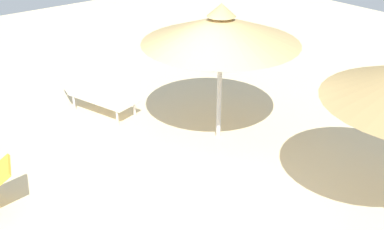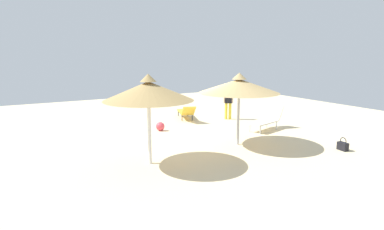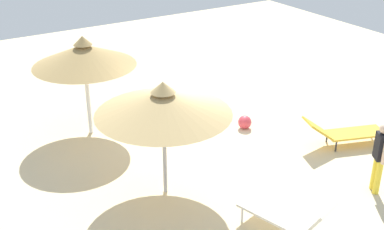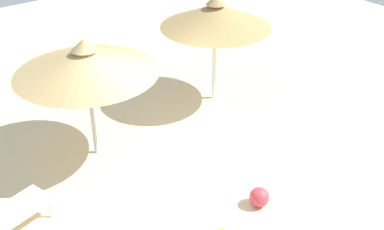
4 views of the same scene
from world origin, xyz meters
name	(u,v)px [view 2 (image 2 of 4)]	position (x,y,z in m)	size (l,w,h in m)	color
ground	(190,140)	(0.00, 0.00, -0.05)	(24.00, 24.00, 0.10)	beige
parasol_umbrella_far_right	(239,86)	(-1.55, -1.01, 2.05)	(2.73, 2.73, 2.49)	#B2B2B7
parasol_umbrella_front	(148,91)	(-1.88, 2.40, 2.11)	(2.54, 2.54, 2.58)	white
lounge_chair_far_left	(186,112)	(3.14, -1.53, 0.38)	(2.15, 1.23, 0.78)	gold
lounge_chair_back	(267,119)	(-0.32, -3.46, 0.43)	(1.06, 1.87, 0.93)	silver
person_standing_near_right	(228,101)	(2.22, -3.31, 0.89)	(0.34, 0.42, 1.58)	yellow
handbag	(343,146)	(-3.80, -3.58, 0.15)	(0.37, 0.22, 0.44)	black
beach_ball	(160,126)	(1.66, 0.48, 0.18)	(0.36, 0.36, 0.36)	#D83F4C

